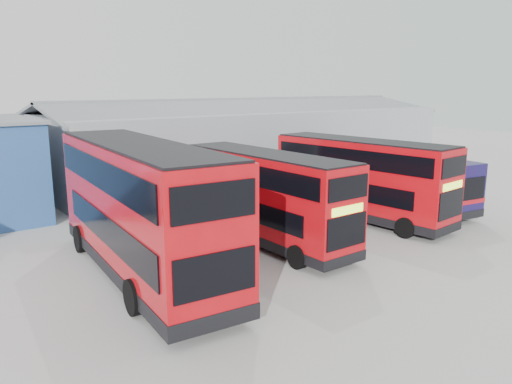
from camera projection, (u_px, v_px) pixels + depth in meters
The scene contains 6 objects.
ground_plane at pixel (388, 273), 18.40m from camera, with size 120.00×120.00×0.00m, color #989893.
maintenance_shed at pixel (247, 141), 38.21m from camera, with size 30.50×12.00×5.89m.
double_decker_left at pixel (141, 211), 17.64m from camera, with size 3.71×11.67×4.86m.
double_decker_centre at pixel (266, 198), 21.60m from camera, with size 2.53×9.49×3.99m.
double_decker_right at pixel (361, 180), 25.38m from camera, with size 3.22×9.94×4.13m.
single_decker_blue at pixel (388, 178), 28.99m from camera, with size 4.12×11.39×3.03m.
Camera 1 is at (-14.28, -11.02, 6.77)m, focal length 35.00 mm.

